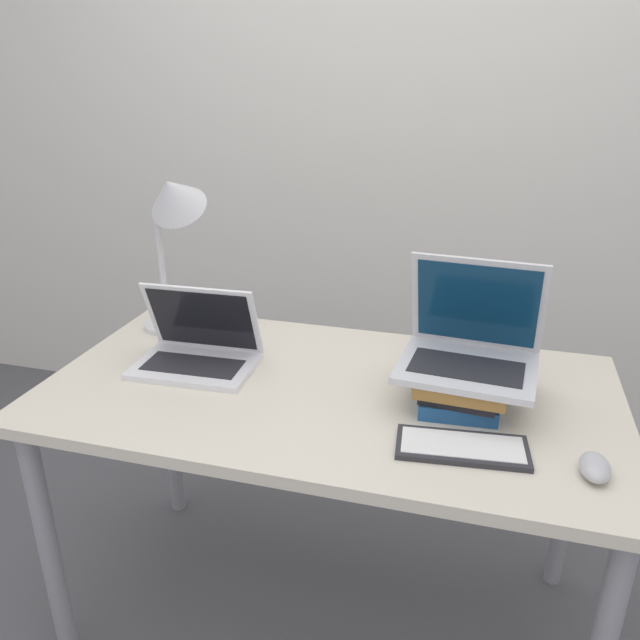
{
  "coord_description": "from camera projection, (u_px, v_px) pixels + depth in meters",
  "views": [
    {
      "loc": [
        0.35,
        -0.95,
        1.51
      ],
      "look_at": [
        -0.02,
        0.38,
        0.94
      ],
      "focal_mm": 35.0,
      "sensor_mm": 36.0,
      "label": 1
    }
  ],
  "objects": [
    {
      "name": "laptop_on_books",
      "position": [
        470.0,
        346.0,
        1.46
      ],
      "size": [
        0.33,
        0.28,
        0.26
      ],
      "color": "silver",
      "rests_on": "book_stack"
    },
    {
      "name": "book_stack",
      "position": [
        462.0,
        384.0,
        1.48
      ],
      "size": [
        0.22,
        0.28,
        0.09
      ],
      "color": "#235693",
      "rests_on": "desk"
    },
    {
      "name": "wireless_keyboard",
      "position": [
        462.0,
        447.0,
        1.3
      ],
      "size": [
        0.28,
        0.15,
        0.01
      ],
      "color": "#28282D",
      "rests_on": "desk"
    },
    {
      "name": "wall_back",
      "position": [
        407.0,
        109.0,
        2.37
      ],
      "size": [
        8.0,
        0.05,
        2.7
      ],
      "color": "silver",
      "rests_on": "ground_plane"
    },
    {
      "name": "laptop_left",
      "position": [
        198.0,
        350.0,
        1.66
      ],
      "size": [
        0.32,
        0.23,
        0.22
      ],
      "color": "silver",
      "rests_on": "desk"
    },
    {
      "name": "mouse",
      "position": [
        595.0,
        467.0,
        1.22
      ],
      "size": [
        0.06,
        0.1,
        0.04
      ],
      "color": "#B2B2B7",
      "rests_on": "desk"
    },
    {
      "name": "desk",
      "position": [
        328.0,
        417.0,
        1.59
      ],
      "size": [
        1.42,
        0.76,
        0.76
      ],
      "color": "beige",
      "rests_on": "ground_plane"
    },
    {
      "name": "desk_lamp",
      "position": [
        172.0,
        212.0,
        1.73
      ],
      "size": [
        0.23,
        0.2,
        0.51
      ],
      "color": "silver",
      "rests_on": "desk"
    }
  ]
}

